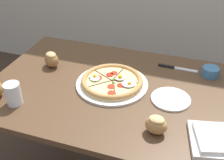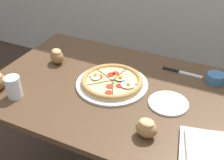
% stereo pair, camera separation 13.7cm
% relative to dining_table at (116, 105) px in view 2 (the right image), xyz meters
% --- Properties ---
extents(dining_table, '(1.28, 0.84, 0.76)m').
position_rel_dining_table_xyz_m(dining_table, '(0.00, 0.00, 0.00)').
color(dining_table, '#513823').
rests_on(dining_table, ground_plane).
extents(pizza, '(0.36, 0.36, 0.05)m').
position_rel_dining_table_xyz_m(pizza, '(-0.03, 0.02, 0.13)').
color(pizza, white).
rests_on(pizza, dining_table).
extents(ramekin_bowl, '(0.09, 0.09, 0.05)m').
position_rel_dining_table_xyz_m(ramekin_bowl, '(0.43, 0.26, 0.13)').
color(ramekin_bowl, teal).
rests_on(ramekin_bowl, dining_table).
extents(napkin_folded, '(0.27, 0.24, 0.04)m').
position_rel_dining_table_xyz_m(napkin_folded, '(0.49, -0.22, 0.12)').
color(napkin_folded, silver).
rests_on(napkin_folded, dining_table).
extents(bread_piece_near, '(0.10, 0.08, 0.08)m').
position_rel_dining_table_xyz_m(bread_piece_near, '(0.24, -0.25, 0.15)').
color(bread_piece_near, '#B27F47').
rests_on(bread_piece_near, dining_table).
extents(bread_piece_mid, '(0.12, 0.11, 0.08)m').
position_rel_dining_table_xyz_m(bread_piece_mid, '(-0.40, 0.09, 0.15)').
color(bread_piece_mid, olive).
rests_on(bread_piece_mid, dining_table).
extents(knife_main, '(0.21, 0.02, 0.01)m').
position_rel_dining_table_xyz_m(knife_main, '(0.26, 0.28, 0.11)').
color(knife_main, silver).
rests_on(knife_main, dining_table).
extents(water_glass, '(0.07, 0.07, 0.11)m').
position_rel_dining_table_xyz_m(water_glass, '(-0.41, -0.26, 0.15)').
color(water_glass, white).
rests_on(water_glass, dining_table).
extents(side_saucer, '(0.18, 0.18, 0.01)m').
position_rel_dining_table_xyz_m(side_saucer, '(0.27, -0.01, 0.11)').
color(side_saucer, white).
rests_on(side_saucer, dining_table).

